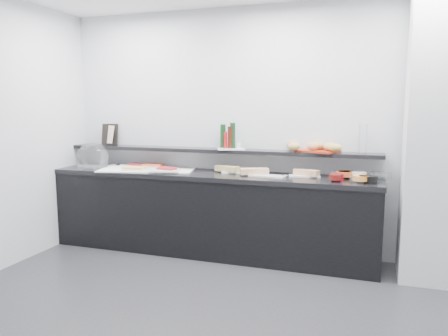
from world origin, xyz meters
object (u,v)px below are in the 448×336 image
(sandwich_plate_mid, at_px, (267,176))
(condiment_tray, at_px, (231,149))
(bread_tray, at_px, (318,151))
(carafe, at_px, (363,139))
(cloche_base, at_px, (99,165))
(framed_print, at_px, (110,134))

(sandwich_plate_mid, distance_m, condiment_tray, 0.54)
(bread_tray, xyz_separation_m, carafe, (0.44, 0.00, 0.14))
(condiment_tray, bearing_deg, cloche_base, 160.94)
(sandwich_plate_mid, distance_m, bread_tray, 0.59)
(cloche_base, height_order, condiment_tray, condiment_tray)
(carafe, bearing_deg, cloche_base, -176.77)
(condiment_tray, bearing_deg, bread_tray, -19.97)
(carafe, bearing_deg, framed_print, 179.23)
(cloche_base, height_order, sandwich_plate_mid, cloche_base)
(framed_print, distance_m, bread_tray, 2.53)
(sandwich_plate_mid, bearing_deg, condiment_tray, 166.22)
(condiment_tray, bearing_deg, framed_print, 153.51)
(condiment_tray, relative_size, carafe, 0.98)
(sandwich_plate_mid, height_order, framed_print, framed_print)
(framed_print, relative_size, condiment_tray, 0.89)
(condiment_tray, bearing_deg, carafe, -20.77)
(framed_print, bearing_deg, sandwich_plate_mid, -19.88)
(carafe, bearing_deg, condiment_tray, -177.69)
(cloche_base, height_order, bread_tray, bread_tray)
(bread_tray, bearing_deg, sandwich_plate_mid, -134.37)
(sandwich_plate_mid, xyz_separation_m, framed_print, (-2.05, 0.27, 0.37))
(condiment_tray, relative_size, bread_tray, 0.73)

